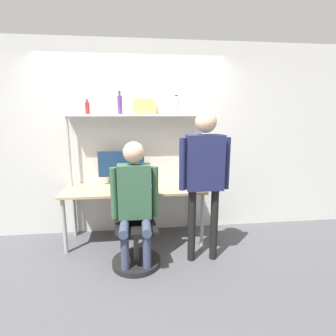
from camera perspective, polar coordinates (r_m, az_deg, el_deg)
The scene contains 14 objects.
ground_plane at distance 3.52m, azimuth -6.98°, elevation -17.64°, with size 12.00×12.00×0.00m, color #4C4C51.
wall_back at distance 3.79m, azimuth -7.47°, elevation 6.03°, with size 8.00×0.06×2.70m.
desk at distance 3.57m, azimuth -7.24°, elevation -5.47°, with size 1.86×0.65×0.75m.
shelf_unit at distance 3.63m, azimuth -7.53°, elevation 7.28°, with size 1.77×0.23×1.71m.
monitor at distance 3.68m, azimuth -10.13°, elevation 0.47°, with size 0.63×0.21×0.47m.
laptop at distance 3.44m, azimuth -7.98°, elevation -3.67°, with size 0.34×0.26×0.25m.
cell_phone at distance 3.41m, azimuth -3.55°, elevation -4.78°, with size 0.07×0.15×0.01m.
office_chair at distance 3.17m, azimuth -7.07°, elevation -15.21°, with size 0.56×0.56×0.94m.
person_seated at distance 2.91m, azimuth -7.27°, elevation -5.79°, with size 0.53×0.48×1.43m.
person_standing at distance 2.97m, azimuth 7.97°, elevation 0.14°, with size 0.58×0.24×1.75m.
bottle_clear at distance 3.66m, azimuth 1.78°, elevation 13.32°, with size 0.09×0.09×0.25m.
bottle_red at distance 3.67m, azimuth -17.15°, elevation 12.40°, with size 0.06×0.06×0.19m.
bottle_purple at distance 3.62m, azimuth -10.44°, elevation 13.45°, with size 0.06×0.06×0.30m.
storage_box at distance 3.62m, azimuth -5.19°, elevation 13.17°, with size 0.30×0.18×0.20m.
Camera 1 is at (0.05, -3.07, 1.72)m, focal length 28.00 mm.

